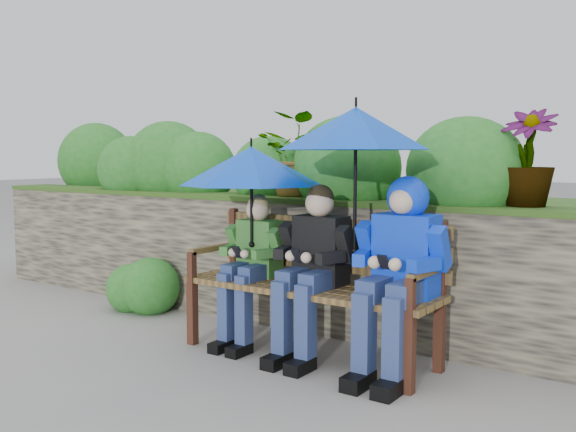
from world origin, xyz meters
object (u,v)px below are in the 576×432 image
Objects in this scene: umbrella_left at (251,166)px; umbrella_right at (356,129)px; park_bench at (314,276)px; boy_right at (400,260)px; boy_left at (251,260)px; boy_middle at (313,262)px.

umbrella_left is 0.84m from umbrella_right.
umbrella_right is at bearing -6.49° from park_bench.
boy_left is at bearing 179.90° from boy_right.
park_bench is at bearing 173.07° from boy_right.
boy_right is at bearing 0.02° from umbrella_left.
umbrella_left is 1.01× the size of umbrella_right.
park_bench is 1.67× the size of boy_left.
boy_right is 1.27m from umbrella_left.
umbrella_left is at bearing -176.88° from umbrella_right.
boy_right is (1.15, -0.00, 0.11)m from boy_left.
boy_middle is 1.16× the size of umbrella_left.
umbrella_left is (-1.14, -0.00, 0.56)m from boy_right.
umbrella_right reaches higher than boy_middle.
umbrella_right is at bearing 172.63° from boy_right.
umbrella_right reaches higher than park_bench.
boy_left is at bearing 179.03° from boy_middle.
boy_right is 1.24× the size of umbrella_right.
boy_left is at bearing 154.01° from umbrella_left.
umbrella_left is (-0.52, 0.01, 0.63)m from boy_middle.
umbrella_right is at bearing 2.93° from boy_left.
boy_left is (-0.48, -0.08, 0.08)m from park_bench.
boy_middle is (0.52, -0.01, 0.04)m from boy_left.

